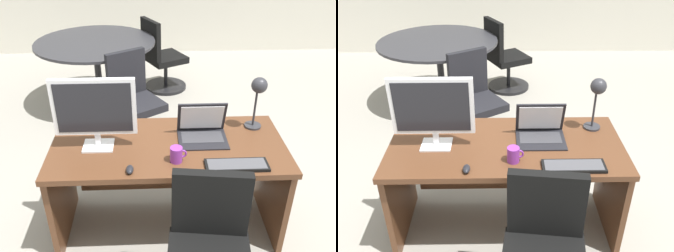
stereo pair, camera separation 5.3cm
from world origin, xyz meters
The scene contains 11 objects.
ground centered at (0.00, 1.50, 0.00)m, with size 12.00×12.00×0.00m, color gray.
desk centered at (0.00, 0.05, 0.53)m, with size 1.58×0.73×0.75m.
monitor centered at (-0.46, -0.01, 1.03)m, with size 0.53×0.16×0.49m.
laptop centered at (0.24, 0.09, 0.82)m, with size 0.33×0.27×0.25m.
keyboard centered at (0.41, -0.27, 0.76)m, with size 0.39×0.13×0.02m.
mouse centered at (-0.24, -0.29, 0.77)m, with size 0.05×0.08×0.04m.
desk_lamp centered at (0.62, 0.18, 1.04)m, with size 0.12×0.14×0.40m.
coffee_mug centered at (0.04, -0.20, 0.80)m, with size 0.11×0.08×0.10m.
meeting_table centered at (-0.76, 2.13, 0.61)m, with size 1.40×1.40×0.81m.
meeting_chair_near centered at (-0.29, 1.38, 0.35)m, with size 0.63×0.64×0.89m.
meeting_chair_far centered at (0.02, 2.54, 0.39)m, with size 0.63×0.62×0.96m.
Camera 2 is at (-0.04, -2.03, 2.08)m, focal length 38.54 mm.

